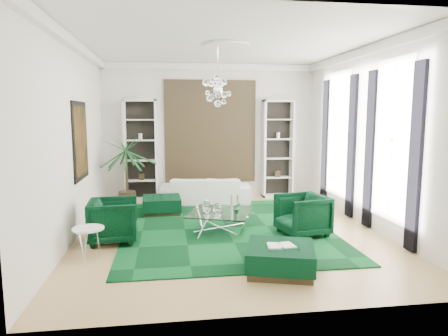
{
  "coord_description": "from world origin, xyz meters",
  "views": [
    {
      "loc": [
        -1.21,
        -7.89,
        2.39
      ],
      "look_at": [
        -0.02,
        0.5,
        1.25
      ],
      "focal_mm": 32.0,
      "sensor_mm": 36.0,
      "label": 1
    }
  ],
  "objects": [
    {
      "name": "floor",
      "position": [
        0.0,
        0.0,
        -0.01
      ],
      "size": [
        6.0,
        7.0,
        0.02
      ],
      "primitive_type": "cube",
      "color": "tan",
      "rests_on": "ground"
    },
    {
      "name": "ceiling",
      "position": [
        0.0,
        0.0,
        3.81
      ],
      "size": [
        6.0,
        7.0,
        0.02
      ],
      "primitive_type": "cube",
      "color": "white",
      "rests_on": "ground"
    },
    {
      "name": "wall_back",
      "position": [
        0.0,
        3.51,
        1.9
      ],
      "size": [
        6.0,
        0.02,
        3.8
      ],
      "primitive_type": "cube",
      "color": "silver",
      "rests_on": "ground"
    },
    {
      "name": "wall_front",
      "position": [
        0.0,
        -3.51,
        1.9
      ],
      "size": [
        6.0,
        0.02,
        3.8
      ],
      "primitive_type": "cube",
      "color": "silver",
      "rests_on": "ground"
    },
    {
      "name": "wall_left",
      "position": [
        -3.01,
        0.0,
        1.9
      ],
      "size": [
        0.02,
        7.0,
        3.8
      ],
      "primitive_type": "cube",
      "color": "silver",
      "rests_on": "ground"
    },
    {
      "name": "wall_right",
      "position": [
        3.01,
        0.0,
        1.9
      ],
      "size": [
        0.02,
        7.0,
        3.8
      ],
      "primitive_type": "cube",
      "color": "silver",
      "rests_on": "ground"
    },
    {
      "name": "crown_molding",
      "position": [
        0.0,
        0.0,
        3.7
      ],
      "size": [
        6.0,
        7.0,
        0.18
      ],
      "primitive_type": null,
      "color": "white",
      "rests_on": "ceiling"
    },
    {
      "name": "ceiling_medallion",
      "position": [
        0.0,
        0.3,
        3.77
      ],
      "size": [
        0.9,
        0.9,
        0.05
      ],
      "primitive_type": "cylinder",
      "color": "white",
      "rests_on": "ceiling"
    },
    {
      "name": "tapestry",
      "position": [
        0.0,
        3.46,
        1.9
      ],
      "size": [
        2.5,
        0.06,
        2.8
      ],
      "primitive_type": "cube",
      "color": "black",
      "rests_on": "wall_back"
    },
    {
      "name": "shelving_left",
      "position": [
        -1.95,
        3.31,
        1.4
      ],
      "size": [
        0.9,
        0.38,
        2.8
      ],
      "primitive_type": null,
      "color": "white",
      "rests_on": "floor"
    },
    {
      "name": "shelving_right",
      "position": [
        1.95,
        3.31,
        1.4
      ],
      "size": [
        0.9,
        0.38,
        2.8
      ],
      "primitive_type": null,
      "color": "white",
      "rests_on": "floor"
    },
    {
      "name": "painting",
      "position": [
        -2.97,
        0.6,
        1.85
      ],
      "size": [
        0.04,
        1.3,
        1.6
      ],
      "primitive_type": "cube",
      "color": "black",
      "rests_on": "wall_left"
    },
    {
      "name": "window_near",
      "position": [
        2.99,
        -0.9,
        1.9
      ],
      "size": [
        0.03,
        1.1,
        2.9
      ],
      "primitive_type": "cube",
      "color": "white",
      "rests_on": "wall_right"
    },
    {
      "name": "curtain_near_a",
      "position": [
        2.96,
        -1.68,
        1.65
      ],
      "size": [
        0.07,
        0.3,
        3.25
      ],
      "primitive_type": "cube",
      "color": "black",
      "rests_on": "floor"
    },
    {
      "name": "curtain_near_b",
      "position": [
        2.96,
        -0.12,
        1.65
      ],
      "size": [
        0.07,
        0.3,
        3.25
      ],
      "primitive_type": "cube",
      "color": "black",
      "rests_on": "floor"
    },
    {
      "name": "window_far",
      "position": [
        2.99,
        1.5,
        1.9
      ],
      "size": [
        0.03,
        1.1,
        2.9
      ],
      "primitive_type": "cube",
      "color": "white",
      "rests_on": "wall_right"
    },
    {
      "name": "curtain_far_a",
      "position": [
        2.96,
        0.72,
        1.65
      ],
      "size": [
        0.07,
        0.3,
        3.25
      ],
      "primitive_type": "cube",
      "color": "black",
      "rests_on": "floor"
    },
    {
      "name": "curtain_far_b",
      "position": [
        2.96,
        2.28,
        1.65
      ],
      "size": [
        0.07,
        0.3,
        3.25
      ],
      "primitive_type": "cube",
      "color": "black",
      "rests_on": "floor"
    },
    {
      "name": "rug",
      "position": [
        -0.02,
        0.2,
        0.01
      ],
      "size": [
        4.2,
        5.0,
        0.02
      ],
      "primitive_type": "cube",
      "color": "black",
      "rests_on": "floor"
    },
    {
      "name": "sofa",
      "position": [
        -0.22,
        2.72,
        0.35
      ],
      "size": [
        2.48,
        1.18,
        0.7
      ],
      "primitive_type": "imported",
      "rotation": [
        0.0,
        0.0,
        3.04
      ],
      "color": "silver",
      "rests_on": "floor"
    },
    {
      "name": "armchair_left",
      "position": [
        -2.25,
        -0.37,
        0.41
      ],
      "size": [
        0.94,
        0.92,
        0.81
      ],
      "primitive_type": "imported",
      "rotation": [
        0.0,
        0.0,
        1.63
      ],
      "color": "black",
      "rests_on": "floor"
    },
    {
      "name": "armchair_right",
      "position": [
        1.41,
        -0.46,
        0.41
      ],
      "size": [
        1.04,
        1.02,
        0.81
      ],
      "primitive_type": "imported",
      "rotation": [
        0.0,
        0.0,
        -1.38
      ],
      "color": "black",
      "rests_on": "floor"
    },
    {
      "name": "coffee_table",
      "position": [
        -0.17,
        0.01,
        0.21
      ],
      "size": [
        1.54,
        1.54,
        0.41
      ],
      "primitive_type": null,
      "rotation": [
        0.0,
        0.0,
        -0.36
      ],
      "color": "white",
      "rests_on": "floor"
    },
    {
      "name": "ottoman_side",
      "position": [
        -1.38,
        1.7,
        0.2
      ],
      "size": [
        0.94,
        0.94,
        0.4
      ],
      "primitive_type": "cube",
      "rotation": [
        0.0,
        0.0,
        0.04
      ],
      "color": "black",
      "rests_on": "floor"
    },
    {
      "name": "ottoman_front",
      "position": [
        0.46,
        -2.21,
        0.2
      ],
      "size": [
        1.24,
        1.24,
        0.4
      ],
      "primitive_type": "cube",
      "rotation": [
        0.0,
        0.0,
        -0.29
      ],
      "color": "black",
      "rests_on": "floor"
    },
    {
      "name": "book",
      "position": [
        0.46,
        -2.21,
        0.42
      ],
      "size": [
        0.42,
        0.28,
        0.03
      ],
      "primitive_type": "cube",
      "color": "white",
      "rests_on": "ottoman_front"
    },
    {
      "name": "side_table",
      "position": [
        -2.55,
        -1.19,
        0.25
      ],
      "size": [
        0.57,
        0.57,
        0.5
      ],
      "primitive_type": "cylinder",
      "rotation": [
        0.0,
        0.0,
        -0.1
      ],
      "color": "white",
      "rests_on": "floor"
    },
    {
      "name": "palm",
      "position": [
        -2.28,
        2.56,
        1.2
      ],
      "size": [
        1.98,
        1.98,
        2.4
      ],
      "primitive_type": null,
      "rotation": [
        0.0,
        0.0,
        0.42
      ],
      "color": "#155122",
      "rests_on": "floor"
    },
    {
      "name": "chandelier",
      "position": [
        -0.2,
        0.15,
        2.85
      ],
      "size": [
        0.98,
        0.98,
        0.72
      ],
      "primitive_type": null,
      "rotation": [
        0.0,
        0.0,
        -0.27
      ],
      "color": "white",
      "rests_on": "ceiling"
    },
    {
      "name": "table_plant",
      "position": [
        0.13,
        -0.24,
        0.53
      ],
      "size": [
        0.14,
        0.12,
        0.24
      ],
      "primitive_type": "imported",
      "rotation": [
        0.0,
        0.0,
        0.07
      ],
      "color": "#155122",
      "rests_on": "coffee_table"
    }
  ]
}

